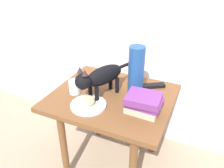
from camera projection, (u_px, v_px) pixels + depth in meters
name	position (u px, v px, depth m)	size (l,w,h in m)	color
ground_plane	(112.00, 162.00, 1.69)	(6.00, 6.00, 0.00)	gray
side_table	(112.00, 107.00, 1.45)	(0.72, 0.61, 0.57)	brown
plate	(88.00, 105.00, 1.31)	(0.20, 0.20, 0.01)	white
bread_roll	(89.00, 100.00, 1.29)	(0.08, 0.06, 0.05)	#E0BC7A
cat	(100.00, 77.00, 1.33)	(0.23, 0.45, 0.23)	black
book_stack	(144.00, 103.00, 1.24)	(0.19, 0.16, 0.10)	#BCB299
green_vase	(136.00, 71.00, 1.36)	(0.09, 0.09, 0.30)	navy
candle_jar	(75.00, 87.00, 1.42)	(0.07, 0.07, 0.08)	silver
tv_remote	(153.00, 86.00, 1.49)	(0.15, 0.04, 0.02)	black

